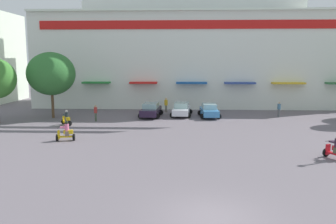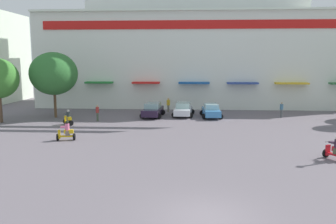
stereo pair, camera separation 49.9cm
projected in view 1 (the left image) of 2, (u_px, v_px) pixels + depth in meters
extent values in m
plane|color=slate|center=(198.00, 141.00, 26.69)|extent=(128.00, 128.00, 0.00)
cube|color=white|center=(192.00, 61.00, 48.29)|extent=(40.53, 11.52, 11.91)
cube|color=red|center=(193.00, 25.00, 41.90)|extent=(37.29, 0.12, 1.02)
cube|color=white|center=(193.00, 9.00, 41.60)|extent=(40.53, 0.70, 0.24)
cube|color=#327038|center=(53.00, 82.00, 43.16)|extent=(4.23, 1.10, 0.20)
cube|color=#237A33|center=(96.00, 83.00, 42.94)|extent=(3.35, 1.10, 0.20)
cube|color=red|center=(143.00, 83.00, 42.70)|extent=(3.33, 1.10, 0.20)
cube|color=#1A529C|center=(191.00, 83.00, 42.45)|extent=(3.71, 1.10, 0.20)
cube|color=#304993|center=(240.00, 83.00, 42.21)|extent=(3.67, 1.10, 0.20)
cube|color=gold|center=(289.00, 83.00, 41.97)|extent=(3.86, 1.10, 0.20)
cylinder|color=brown|center=(53.00, 104.00, 37.23)|extent=(0.28, 0.28, 2.94)
ellipsoid|color=#306E31|center=(51.00, 74.00, 36.75)|extent=(4.96, 5.08, 4.50)
cube|color=#251930|center=(151.00, 111.00, 37.97)|extent=(2.04, 4.57, 0.69)
cube|color=#8EB8BA|center=(151.00, 105.00, 37.87)|extent=(1.64, 2.33, 0.56)
cylinder|color=black|center=(145.00, 112.00, 39.47)|extent=(0.61, 0.21, 0.60)
cylinder|color=black|center=(161.00, 112.00, 39.27)|extent=(0.61, 0.21, 0.60)
cylinder|color=black|center=(141.00, 116.00, 36.75)|extent=(0.61, 0.21, 0.60)
cylinder|color=black|center=(157.00, 116.00, 36.56)|extent=(0.61, 0.21, 0.60)
cube|color=silver|center=(181.00, 111.00, 38.52)|extent=(2.02, 4.33, 0.65)
cube|color=#9DC1BB|center=(181.00, 105.00, 38.43)|extent=(1.62, 2.21, 0.58)
cylinder|color=black|center=(175.00, 111.00, 39.95)|extent=(0.61, 0.21, 0.60)
cylinder|color=black|center=(190.00, 112.00, 39.75)|extent=(0.61, 0.21, 0.60)
cylinder|color=black|center=(172.00, 115.00, 37.38)|extent=(0.61, 0.21, 0.60)
cylinder|color=black|center=(188.00, 115.00, 37.18)|extent=(0.61, 0.21, 0.60)
cube|color=#3E84C5|center=(209.00, 112.00, 37.62)|extent=(1.88, 4.06, 0.66)
cube|color=#94BFC5|center=(209.00, 106.00, 37.53)|extent=(1.52, 2.07, 0.55)
cylinder|color=black|center=(200.00, 113.00, 38.86)|extent=(0.61, 0.20, 0.60)
cylinder|color=black|center=(215.00, 113.00, 38.89)|extent=(0.61, 0.20, 0.60)
cylinder|color=black|center=(203.00, 116.00, 36.43)|extent=(0.61, 0.20, 0.60)
cylinder|color=black|center=(219.00, 116.00, 36.47)|extent=(0.61, 0.20, 0.60)
cylinder|color=black|center=(326.00, 152.00, 22.54)|extent=(0.52, 0.39, 0.52)
cube|color=red|center=(335.00, 154.00, 21.99)|extent=(0.79, 1.08, 0.10)
cube|color=red|center=(328.00, 149.00, 22.40)|extent=(0.35, 0.28, 0.68)
cylinder|color=black|center=(328.00, 141.00, 22.34)|extent=(0.47, 0.29, 0.04)
cube|color=#352436|center=(333.00, 142.00, 22.01)|extent=(0.52, 0.55, 0.10)
cylinder|color=black|center=(57.00, 138.00, 26.78)|extent=(0.23, 0.54, 0.52)
cylinder|color=black|center=(74.00, 137.00, 26.95)|extent=(0.23, 0.54, 0.52)
cube|color=gold|center=(66.00, 137.00, 26.85)|extent=(1.12, 0.47, 0.10)
cube|color=gold|center=(68.00, 132.00, 26.83)|extent=(0.73, 0.42, 0.28)
cube|color=gold|center=(59.00, 135.00, 26.76)|extent=(0.20, 0.34, 0.67)
cylinder|color=black|center=(58.00, 128.00, 26.68)|extent=(0.13, 0.52, 0.04)
cube|color=#77675C|center=(67.00, 133.00, 26.83)|extent=(0.33, 0.37, 0.36)
cylinder|color=pink|center=(67.00, 128.00, 26.77)|extent=(0.37, 0.37, 0.56)
sphere|color=black|center=(67.00, 123.00, 26.71)|extent=(0.25, 0.25, 0.25)
cube|color=pink|center=(63.00, 127.00, 26.73)|extent=(0.49, 0.41, 0.10)
cylinder|color=black|center=(64.00, 122.00, 33.63)|extent=(0.49, 0.45, 0.52)
cylinder|color=black|center=(69.00, 123.00, 32.69)|extent=(0.49, 0.45, 0.52)
cube|color=yellow|center=(66.00, 122.00, 33.15)|extent=(0.91, 0.99, 0.10)
cube|color=yellow|center=(67.00, 119.00, 32.93)|extent=(0.67, 0.71, 0.28)
cube|color=yellow|center=(64.00, 120.00, 33.51)|extent=(0.33, 0.31, 0.66)
cylinder|color=black|center=(64.00, 114.00, 33.45)|extent=(0.42, 0.37, 0.04)
cube|color=#736751|center=(67.00, 120.00, 33.02)|extent=(0.43, 0.42, 0.36)
cylinder|color=#273134|center=(67.00, 115.00, 32.96)|extent=(0.45, 0.45, 0.52)
sphere|color=silver|center=(66.00, 111.00, 32.90)|extent=(0.25, 0.25, 0.25)
cube|color=#273134|center=(66.00, 114.00, 33.16)|extent=(0.54, 0.56, 0.10)
cylinder|color=#43523D|center=(96.00, 117.00, 35.30)|extent=(0.26, 0.26, 0.84)
cylinder|color=maroon|center=(96.00, 110.00, 35.20)|extent=(0.42, 0.42, 0.57)
sphere|color=tan|center=(95.00, 106.00, 35.14)|extent=(0.21, 0.21, 0.21)
cylinder|color=#474C4D|center=(279.00, 113.00, 37.68)|extent=(0.24, 0.24, 0.88)
cylinder|color=#3D6781|center=(279.00, 107.00, 37.57)|extent=(0.38, 0.38, 0.58)
sphere|color=tan|center=(279.00, 103.00, 37.51)|extent=(0.24, 0.24, 0.24)
cylinder|color=slate|center=(166.00, 109.00, 41.40)|extent=(0.35, 0.35, 0.82)
cylinder|color=gold|center=(166.00, 103.00, 41.29)|extent=(0.56, 0.56, 0.63)
sphere|color=tan|center=(166.00, 99.00, 41.22)|extent=(0.24, 0.24, 0.24)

